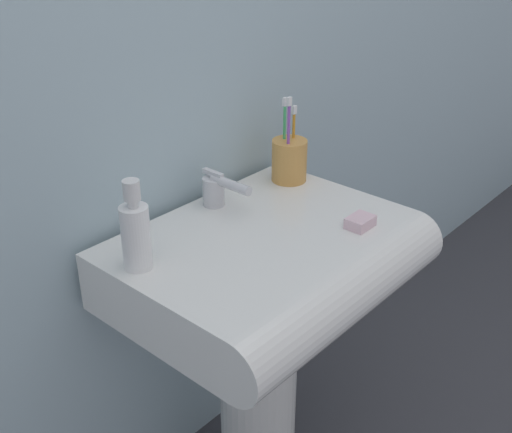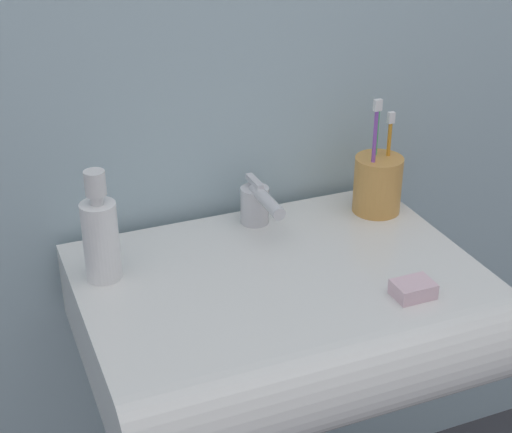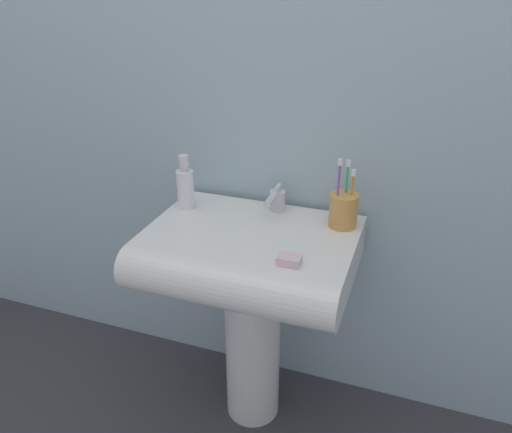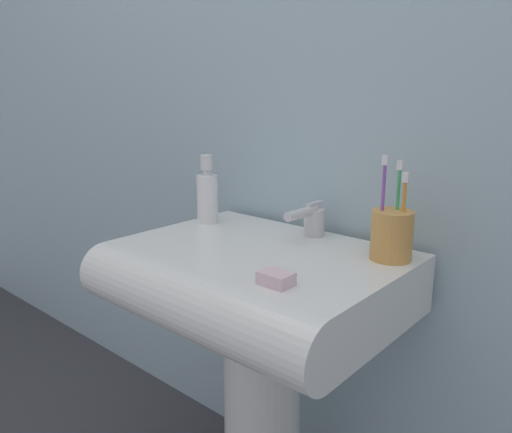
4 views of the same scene
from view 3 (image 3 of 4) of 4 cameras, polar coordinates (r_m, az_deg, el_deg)
The scene contains 8 objects.
ground_plane at distance 1.95m, azimuth -0.35°, elevation -20.93°, with size 6.00×6.00×0.00m, color #38383D.
wall_back at distance 1.58m, azimuth 2.79°, elevation 17.89°, with size 5.00×0.05×2.40m, color #9EB7C1.
sink_pedestal at distance 1.74m, azimuth -0.38°, elevation -14.20°, with size 0.18×0.18×0.60m, color white.
sink_basin at distance 1.49m, azimuth -1.07°, elevation -4.62°, with size 0.62×0.48×0.13m.
faucet at distance 1.60m, azimuth 2.33°, elevation 1.95°, with size 0.05×0.14×0.08m.
toothbrush_cup at distance 1.52m, azimuth 9.97°, elevation 0.78°, with size 0.09×0.09×0.22m.
soap_bottle at distance 1.63m, azimuth -8.08°, elevation 3.37°, with size 0.06×0.06×0.18m.
bar_soap at distance 1.33m, azimuth 3.83°, elevation -5.01°, with size 0.06×0.04×0.02m, color silver.
Camera 3 is at (0.45, -1.24, 1.43)m, focal length 35.00 mm.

